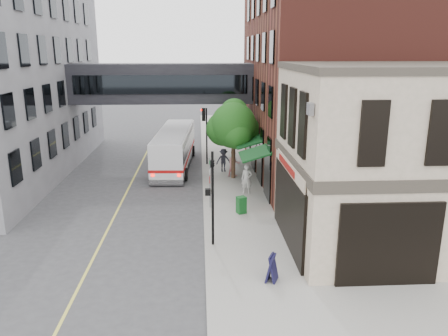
{
  "coord_description": "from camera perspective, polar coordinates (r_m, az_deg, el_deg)",
  "views": [
    {
      "loc": [
        -0.15,
        -16.94,
        9.03
      ],
      "look_at": [
        1.04,
        4.02,
        3.33
      ],
      "focal_mm": 35.0,
      "sensor_mm": 36.0,
      "label": 1
    }
  ],
  "objects": [
    {
      "name": "lane_marking",
      "position": [
        28.83,
        -12.78,
        -3.44
      ],
      "size": [
        0.12,
        40.0,
        0.01
      ],
      "primitive_type": "cube",
      "color": "#D8CC4C",
      "rests_on": "ground"
    },
    {
      "name": "pedestrian_b",
      "position": [
        31.45,
        1.3,
        0.54
      ],
      "size": [
        1.03,
        0.88,
        1.85
      ],
      "primitive_type": "imported",
      "rotation": [
        0.0,
        0.0,
        0.21
      ],
      "color": "#D68A8A",
      "rests_on": "sidewalk_main"
    },
    {
      "name": "bus",
      "position": [
        34.69,
        -6.49,
        2.78
      ],
      "size": [
        3.12,
        10.93,
        2.91
      ],
      "color": "silver",
      "rests_on": "ground"
    },
    {
      "name": "traffic_signal_far",
      "position": [
        34.42,
        -2.52,
        5.66
      ],
      "size": [
        0.53,
        0.28,
        4.5
      ],
      "color": "black",
      "rests_on": "sidewalk_main"
    },
    {
      "name": "street_sign_pole",
      "position": [
        24.98,
        -1.86,
        -1.32
      ],
      "size": [
        0.08,
        0.75,
        3.0
      ],
      "color": "gray",
      "rests_on": "sidewalk_main"
    },
    {
      "name": "brick_building",
      "position": [
        33.57,
        14.62,
        11.23
      ],
      "size": [
        13.76,
        18.0,
        14.0
      ],
      "color": "#5A241C",
      "rests_on": "ground"
    },
    {
      "name": "sandwich_board",
      "position": [
        17.76,
        6.28,
        -12.86
      ],
      "size": [
        0.61,
        0.73,
        1.11
      ],
      "primitive_type": "cube",
      "rotation": [
        0.0,
        0.0,
        -0.42
      ],
      "color": "black",
      "rests_on": "sidewalk_main"
    },
    {
      "name": "sidewalk_main",
      "position": [
        32.29,
        0.71,
        -0.91
      ],
      "size": [
        4.0,
        60.0,
        0.15
      ],
      "primitive_type": "cube",
      "color": "gray",
      "rests_on": "ground"
    },
    {
      "name": "pedestrian_a",
      "position": [
        27.78,
        2.98,
        -1.43
      ],
      "size": [
        0.76,
        0.57,
        1.88
      ],
      "primitive_type": "imported",
      "rotation": [
        0.0,
        0.0,
        -0.19
      ],
      "color": "silver",
      "rests_on": "sidewalk_main"
    },
    {
      "name": "corner_building",
      "position": [
        21.57,
        21.89,
        1.18
      ],
      "size": [
        10.19,
        8.12,
        8.45
      ],
      "color": "tan",
      "rests_on": "ground"
    },
    {
      "name": "skyway_bridge",
      "position": [
        35.15,
        -8.03,
        10.92
      ],
      "size": [
        14.0,
        3.18,
        3.0
      ],
      "color": "black",
      "rests_on": "ground"
    },
    {
      "name": "street_tree",
      "position": [
        30.68,
        1.2,
        5.59
      ],
      "size": [
        3.8,
        3.2,
        5.6
      ],
      "color": "#382619",
      "rests_on": "sidewalk_main"
    },
    {
      "name": "pedestrian_c",
      "position": [
        32.73,
        -0.07,
        1.04
      ],
      "size": [
        1.22,
        0.82,
        1.75
      ],
      "primitive_type": "imported",
      "rotation": [
        0.0,
        0.0,
        0.16
      ],
      "color": "#212129",
      "rests_on": "sidewalk_main"
    },
    {
      "name": "traffic_signal_near",
      "position": [
        19.89,
        -1.59,
        -2.51
      ],
      "size": [
        0.44,
        0.22,
        4.6
      ],
      "color": "black",
      "rests_on": "sidewalk_main"
    },
    {
      "name": "newspaper_box",
      "position": [
        24.53,
        2.28,
        -4.84
      ],
      "size": [
        0.61,
        0.58,
        0.96
      ],
      "primitive_type": "cube",
      "rotation": [
        0.0,
        0.0,
        0.4
      ],
      "color": "#13561F",
      "rests_on": "sidewalk_main"
    },
    {
      "name": "ground",
      "position": [
        19.2,
        -2.47,
        -12.87
      ],
      "size": [
        120.0,
        120.0,
        0.0
      ],
      "primitive_type": "plane",
      "color": "#38383A",
      "rests_on": "ground"
    }
  ]
}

